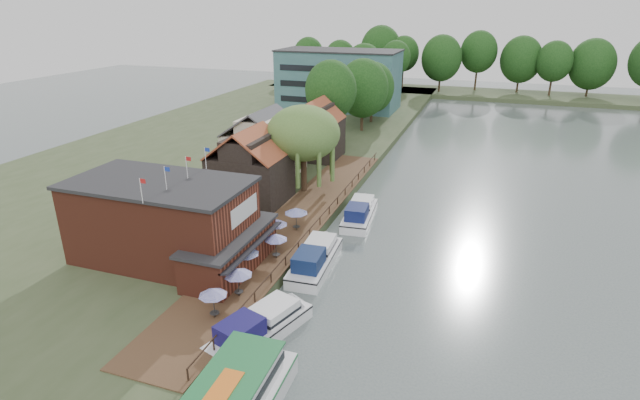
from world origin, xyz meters
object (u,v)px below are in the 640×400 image
(cruiser_1, at_px, (315,255))
(swan, at_px, (249,361))
(cottage_b, at_px, (264,142))
(pub, at_px, (182,223))
(cottage_a, at_px, (250,166))
(umbrella_0, at_px, (214,303))
(umbrella_3, at_px, (276,246))
(umbrella_4, at_px, (276,231))
(umbrella_5, at_px, (296,219))
(umbrella_1, at_px, (238,282))
(cruiser_0, at_px, (260,324))
(cottage_c, at_px, (316,129))
(umbrella_2, at_px, (245,261))
(willow, at_px, (304,149))
(hotel_block, at_px, (339,79))
(cruiser_2, at_px, (360,210))

(cruiser_1, height_order, swan, cruiser_1)
(cottage_b, relative_size, cruiser_1, 0.94)
(pub, xyz_separation_m, cottage_a, (-1.00, 15.00, 0.60))
(umbrella_0, bearing_deg, umbrella_3, 86.84)
(umbrella_0, height_order, umbrella_4, same)
(cottage_b, relative_size, umbrella_5, 4.04)
(cottage_a, distance_m, umbrella_1, 20.56)
(umbrella_3, distance_m, cruiser_0, 10.01)
(umbrella_3, xyz_separation_m, swan, (3.42, -12.26, -2.07))
(umbrella_1, height_order, umbrella_4, same)
(cottage_c, xyz_separation_m, cruiser_1, (10.58, -29.70, -4.01))
(umbrella_4, bearing_deg, umbrella_1, -83.56)
(umbrella_0, bearing_deg, umbrella_4, 93.48)
(umbrella_1, bearing_deg, pub, 153.09)
(umbrella_0, xyz_separation_m, umbrella_2, (-0.75, 6.37, 0.00))
(cottage_b, bearing_deg, umbrella_4, -62.20)
(umbrella_1, distance_m, umbrella_2, 3.43)
(cottage_a, bearing_deg, willow, 48.01)
(umbrella_3, bearing_deg, umbrella_1, -91.99)
(umbrella_5, distance_m, cruiser_0, 16.05)
(cruiser_0, bearing_deg, hotel_block, 121.14)
(pub, height_order, cruiser_1, pub)
(cruiser_2, bearing_deg, hotel_block, 104.67)
(umbrella_3, bearing_deg, umbrella_5, 94.86)
(swan, bearing_deg, umbrella_3, 105.58)
(cruiser_0, bearing_deg, umbrella_5, 120.33)
(cottage_b, distance_m, swan, 37.71)
(swan, bearing_deg, umbrella_4, 107.28)
(hotel_block, relative_size, cruiser_2, 2.61)
(hotel_block, height_order, cruiser_0, hotel_block)
(umbrella_5, bearing_deg, umbrella_4, -103.62)
(cottage_b, xyz_separation_m, umbrella_5, (10.87, -15.92, -2.96))
(umbrella_4, distance_m, umbrella_5, 3.31)
(umbrella_2, bearing_deg, swan, -62.23)
(cruiser_2, bearing_deg, cottage_b, 144.84)
(pub, height_order, umbrella_1, pub)
(cottage_a, xyz_separation_m, umbrella_0, (7.86, -21.74, -2.96))
(umbrella_2, bearing_deg, cruiser_0, -55.65)
(umbrella_1, relative_size, umbrella_3, 1.00)
(pub, height_order, cottage_c, cottage_c)
(hotel_block, distance_m, cottage_b, 46.21)
(cottage_c, height_order, umbrella_3, cottage_c)
(cruiser_0, bearing_deg, umbrella_3, 125.03)
(cottage_c, distance_m, umbrella_5, 26.02)
(cruiser_2, distance_m, swan, 25.25)
(umbrella_2, bearing_deg, willow, 97.28)
(cottage_c, bearing_deg, umbrella_0, -80.45)
(hotel_block, relative_size, umbrella_3, 10.69)
(pub, height_order, cruiser_0, pub)
(willow, distance_m, cruiser_0, 27.87)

